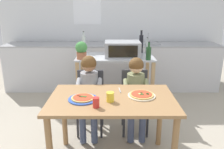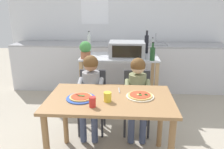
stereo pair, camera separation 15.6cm
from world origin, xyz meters
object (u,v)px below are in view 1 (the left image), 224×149
object	(u,v)px
dining_table	(112,108)
pizza_plate_blue_rimmed	(83,98)
bottle_clear_vinegar	(141,43)
child_in_grey_shirt	(89,87)
bottle_squat_spirits	(149,53)
drinking_cup_yellow	(110,97)
drinking_cup_red	(96,102)
kitchen_island_cart	(115,74)
bottle_slim_sauce	(84,44)
potted_herb_plant	(81,50)
dining_chair_right	(135,97)
pizza_plate_cream	(142,95)
toaster_oven	(122,49)
child_in_olive_shirt	(136,88)
dining_chair_left	(90,97)
serving_spoon	(120,90)
bottle_brown_beer	(147,47)

from	to	relation	value
dining_table	pizza_plate_blue_rimmed	distance (m)	0.32
bottle_clear_vinegar	child_in_grey_shirt	xyz separation A→B (m)	(-0.76, -1.04, -0.37)
bottle_squat_spirits	drinking_cup_yellow	distance (m)	1.31
drinking_cup_red	bottle_clear_vinegar	bearing A→B (deg)	71.13
kitchen_island_cart	bottle_squat_spirits	bearing A→B (deg)	-27.33
kitchen_island_cart	dining_table	world-z (taller)	kitchen_island_cart
bottle_slim_sauce	child_in_grey_shirt	size ratio (longest dim) A/B	0.34
potted_herb_plant	dining_chair_right	distance (m)	1.03
child_in_grey_shirt	pizza_plate_cream	xyz separation A→B (m)	(0.59, -0.51, 0.10)
child_in_grey_shirt	drinking_cup_red	bearing A→B (deg)	-79.54
toaster_oven	bottle_squat_spirits	distance (m)	0.42
kitchen_island_cart	child_in_olive_shirt	xyz separation A→B (m)	(0.25, -0.78, 0.05)
child_in_grey_shirt	toaster_oven	bearing A→B (deg)	59.73
bottle_clear_vinegar	pizza_plate_blue_rimmed	distance (m)	1.83
bottle_clear_vinegar	bottle_squat_spirits	xyz separation A→B (m)	(0.05, -0.50, -0.05)
dining_table	dining_chair_left	size ratio (longest dim) A/B	1.55
kitchen_island_cart	dining_table	xyz separation A→B (m)	(-0.05, -1.34, 0.04)
dining_table	drinking_cup_red	distance (m)	0.31
drinking_cup_red	drinking_cup_yellow	world-z (taller)	drinking_cup_red
kitchen_island_cart	bottle_clear_vinegar	xyz separation A→B (m)	(0.43, 0.26, 0.44)
toaster_oven	drinking_cup_red	bearing A→B (deg)	-101.22
potted_herb_plant	pizza_plate_cream	bearing A→B (deg)	-56.15
bottle_squat_spirits	pizza_plate_cream	distance (m)	1.10
drinking_cup_yellow	serving_spoon	xyz separation A→B (m)	(0.10, 0.29, -0.04)
pizza_plate_cream	dining_chair_right	bearing A→B (deg)	90.02
kitchen_island_cart	dining_chair_right	distance (m)	0.71
dining_chair_left	serving_spoon	distance (m)	0.66
bottle_squat_spirits	dining_chair_right	distance (m)	0.69
bottle_squat_spirits	child_in_olive_shirt	xyz separation A→B (m)	(-0.22, -0.53, -0.33)
bottle_squat_spirits	pizza_plate_cream	xyz separation A→B (m)	(-0.22, -1.05, -0.22)
potted_herb_plant	bottle_brown_beer	bearing A→B (deg)	19.36
dining_chair_right	child_in_olive_shirt	world-z (taller)	child_in_olive_shirt
bottle_brown_beer	potted_herb_plant	world-z (taller)	bottle_brown_beer
child_in_grey_shirt	serving_spoon	world-z (taller)	child_in_grey_shirt
potted_herb_plant	dining_table	size ratio (longest dim) A/B	0.20
potted_herb_plant	dining_table	distance (m)	1.28
drinking_cup_yellow	dining_table	bearing A→B (deg)	79.37
drinking_cup_red	bottle_squat_spirits	bearing A→B (deg)	63.04
bottle_slim_sauce	potted_herb_plant	world-z (taller)	bottle_slim_sauce
bottle_brown_beer	potted_herb_plant	xyz separation A→B (m)	(-1.00, -0.35, 0.03)
kitchen_island_cart	bottle_clear_vinegar	size ratio (longest dim) A/B	3.24
bottle_squat_spirits	pizza_plate_blue_rimmed	world-z (taller)	bottle_squat_spirits
toaster_oven	potted_herb_plant	size ratio (longest dim) A/B	2.07
potted_herb_plant	pizza_plate_cream	distance (m)	1.36
child_in_grey_shirt	pizza_plate_blue_rimmed	size ratio (longest dim) A/B	3.60
toaster_oven	bottle_clear_vinegar	world-z (taller)	bottle_clear_vinegar
bottle_clear_vinegar	dining_chair_left	xyz separation A→B (m)	(-0.76, -0.92, -0.56)
dining_table	pizza_plate_cream	size ratio (longest dim) A/B	4.49
dining_chair_left	dining_chair_right	world-z (taller)	same
child_in_olive_shirt	drinking_cup_red	size ratio (longest dim) A/B	10.52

